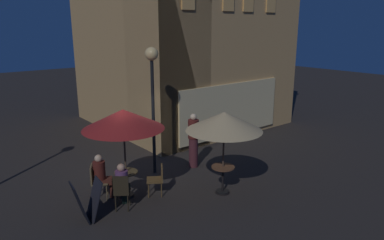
{
  "coord_description": "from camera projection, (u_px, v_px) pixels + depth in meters",
  "views": [
    {
      "loc": [
        -5.13,
        -8.94,
        4.54
      ],
      "look_at": [
        1.19,
        -1.1,
        1.86
      ],
      "focal_mm": 33.57,
      "sensor_mm": 36.0,
      "label": 1
    }
  ],
  "objects": [
    {
      "name": "menu_sandwich_board",
      "position": [
        87.0,
        201.0,
        8.5
      ],
      "size": [
        0.73,
        0.63,
        0.97
      ],
      "rotation": [
        0.0,
        0.0,
        -0.14
      ],
      "color": "black",
      "rests_on": "ground"
    },
    {
      "name": "ground_plane",
      "position": [
        139.0,
        178.0,
        11.0
      ],
      "size": [
        60.0,
        60.0,
        0.0
      ],
      "primitive_type": "plane",
      "color": "#2A2521"
    },
    {
      "name": "patio_umbrella_0",
      "position": [
        123.0,
        119.0,
        9.27
      ],
      "size": [
        2.14,
        2.14,
        2.44
      ],
      "color": "black",
      "rests_on": "ground"
    },
    {
      "name": "patron_standing_2",
      "position": [
        193.0,
        140.0,
        11.64
      ],
      "size": [
        0.35,
        0.35,
        1.8
      ],
      "rotation": [
        0.0,
        0.0,
        4.02
      ],
      "color": "#4D2227",
      "rests_on": "ground"
    },
    {
      "name": "patron_seated_1",
      "position": [
        102.0,
        174.0,
        9.55
      ],
      "size": [
        0.52,
        0.46,
        1.24
      ],
      "rotation": [
        0.0,
        0.0,
        -0.51
      ],
      "color": "#4A2119",
      "rests_on": "ground"
    },
    {
      "name": "cafe_building",
      "position": [
        176.0,
        43.0,
        15.04
      ],
      "size": [
        7.52,
        7.58,
        7.58
      ],
      "color": "tan",
      "rests_on": "ground"
    },
    {
      "name": "cafe_table_0",
      "position": [
        126.0,
        180.0,
        9.7
      ],
      "size": [
        0.63,
        0.63,
        0.72
      ],
      "color": "black",
      "rests_on": "ground"
    },
    {
      "name": "cafe_table_1",
      "position": [
        223.0,
        175.0,
        9.89
      ],
      "size": [
        0.64,
        0.64,
        0.78
      ],
      "color": "black",
      "rests_on": "ground"
    },
    {
      "name": "cafe_chair_0",
      "position": [
        122.0,
        190.0,
        8.91
      ],
      "size": [
        0.54,
        0.54,
        0.97
      ],
      "rotation": [
        0.0,
        0.0,
        0.93
      ],
      "color": "black",
      "rests_on": "ground"
    },
    {
      "name": "cafe_chair_1",
      "position": [
        158.0,
        177.0,
        9.78
      ],
      "size": [
        0.6,
        0.6,
        0.84
      ],
      "rotation": [
        0.0,
        0.0,
        2.57
      ],
      "color": "brown",
      "rests_on": "ground"
    },
    {
      "name": "patron_seated_0",
      "position": [
        122.0,
        183.0,
        9.03
      ],
      "size": [
        0.48,
        0.51,
        1.23
      ],
      "rotation": [
        0.0,
        0.0,
        0.93
      ],
      "color": "black",
      "rests_on": "ground"
    },
    {
      "name": "patio_umbrella_1",
      "position": [
        224.0,
        122.0,
        9.5
      ],
      "size": [
        2.06,
        2.06,
        2.32
      ],
      "color": "black",
      "rests_on": "ground"
    },
    {
      "name": "street_lamp_near_corner",
      "position": [
        152.0,
        78.0,
        10.63
      ],
      "size": [
        0.4,
        0.4,
        3.92
      ],
      "color": "black",
      "rests_on": "ground"
    },
    {
      "name": "cafe_chair_2",
      "position": [
        96.0,
        179.0,
        9.55
      ],
      "size": [
        0.59,
        0.59,
        0.95
      ],
      "rotation": [
        0.0,
        0.0,
        -0.51
      ],
      "color": "brown",
      "rests_on": "ground"
    }
  ]
}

